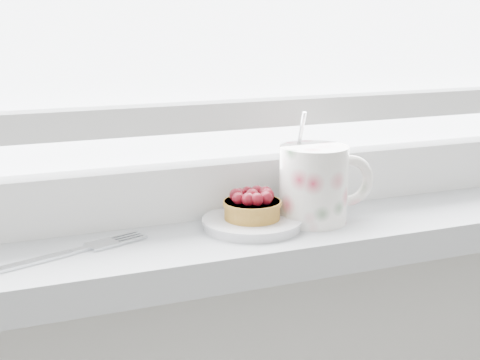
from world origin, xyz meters
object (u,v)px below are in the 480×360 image
saucer (252,223)px  raspberry_tart (252,205)px  floral_mug (316,182)px  fork (55,256)px

saucer → raspberry_tart: bearing=-30.9°
raspberry_tart → floral_mug: floral_mug is taller
floral_mug → fork: size_ratio=0.65×
raspberry_tart → saucer: bearing=149.1°
saucer → raspberry_tart: raspberry_tart is taller
raspberry_tart → fork: raspberry_tart is taller
saucer → raspberry_tart: size_ratio=1.73×
floral_mug → fork: 0.33m
saucer → floral_mug: bearing=-3.6°
floral_mug → fork: floral_mug is taller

